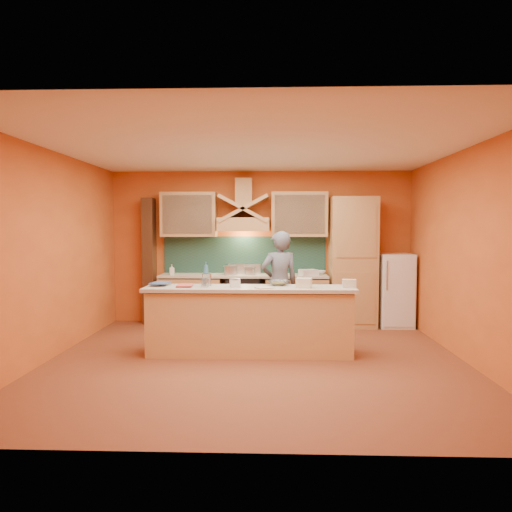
{
  "coord_description": "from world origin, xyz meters",
  "views": [
    {
      "loc": [
        0.2,
        -5.95,
        1.76
      ],
      "look_at": [
        -0.03,
        0.9,
        1.34
      ],
      "focal_mm": 32.0,
      "sensor_mm": 36.0,
      "label": 1
    }
  ],
  "objects_px": {
    "fridge": "(395,290)",
    "person": "(279,284)",
    "stove": "(244,300)",
    "kitchen_scale": "(235,283)",
    "mixing_bowl": "(278,283)"
  },
  "relations": [
    {
      "from": "fridge",
      "to": "person",
      "type": "distance_m",
      "value": 2.22
    },
    {
      "from": "fridge",
      "to": "mixing_bowl",
      "type": "relative_size",
      "value": 4.52
    },
    {
      "from": "fridge",
      "to": "kitchen_scale",
      "type": "xyz_separation_m",
      "value": [
        -2.7,
        -1.95,
        0.35
      ]
    },
    {
      "from": "person",
      "to": "kitchen_scale",
      "type": "relative_size",
      "value": 13.17
    },
    {
      "from": "fridge",
      "to": "person",
      "type": "bearing_deg",
      "value": -159.48
    },
    {
      "from": "stove",
      "to": "person",
      "type": "xyz_separation_m",
      "value": [
        0.63,
        -0.77,
        0.4
      ]
    },
    {
      "from": "person",
      "to": "kitchen_scale",
      "type": "bearing_deg",
      "value": 45.84
    },
    {
      "from": "stove",
      "to": "fridge",
      "type": "relative_size",
      "value": 0.69
    },
    {
      "from": "stove",
      "to": "mixing_bowl",
      "type": "height_order",
      "value": "mixing_bowl"
    },
    {
      "from": "fridge",
      "to": "kitchen_scale",
      "type": "height_order",
      "value": "fridge"
    },
    {
      "from": "stove",
      "to": "fridge",
      "type": "distance_m",
      "value": 2.71
    },
    {
      "from": "fridge",
      "to": "person",
      "type": "xyz_separation_m",
      "value": [
        -2.07,
        -0.77,
        0.2
      ]
    },
    {
      "from": "fridge",
      "to": "mixing_bowl",
      "type": "distance_m",
      "value": 2.74
    },
    {
      "from": "fridge",
      "to": "kitchen_scale",
      "type": "bearing_deg",
      "value": -144.19
    },
    {
      "from": "stove",
      "to": "kitchen_scale",
      "type": "relative_size",
      "value": 6.95
    }
  ]
}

